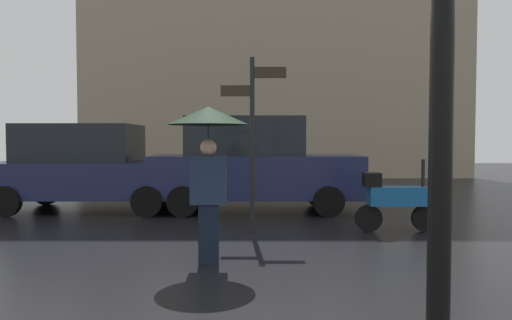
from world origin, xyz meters
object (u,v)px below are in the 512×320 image
object	(u,v)px
street_signpost	(251,127)
parked_car_right	(87,167)
pedestrian_with_umbrella	(207,138)
parked_scooter	(393,199)
parked_car_left	(251,164)

from	to	relation	value
street_signpost	parked_car_right	bearing A→B (deg)	144.32
pedestrian_with_umbrella	parked_car_right	distance (m)	5.55
parked_scooter	parked_car_left	xyz separation A→B (m)	(-2.43, 2.37, 0.47)
parked_car_left	parked_car_right	bearing A→B (deg)	168.46
parked_scooter	parked_car_left	distance (m)	3.43
parked_car_right	street_signpost	world-z (taller)	street_signpost
parked_scooter	street_signpost	world-z (taller)	street_signpost
parked_scooter	parked_car_left	world-z (taller)	parked_car_left
parked_scooter	parked_car_right	bearing A→B (deg)	170.65
parked_scooter	parked_car_right	world-z (taller)	parked_car_right
pedestrian_with_umbrella	parked_scooter	distance (m)	3.74
parked_car_right	street_signpost	xyz separation A→B (m)	(3.67, -2.63, 0.81)
parked_scooter	street_signpost	size ratio (longest dim) A/B	0.49
parked_scooter	parked_car_right	xyz separation A→B (m)	(-6.08, 2.47, 0.40)
pedestrian_with_umbrella	parked_scooter	world-z (taller)	pedestrian_with_umbrella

